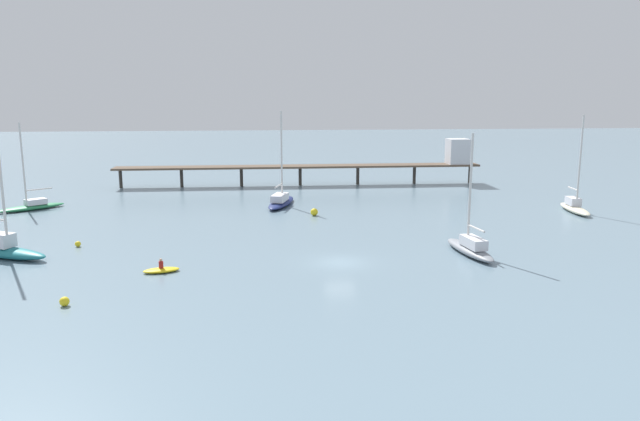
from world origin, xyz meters
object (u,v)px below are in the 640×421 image
Objects in this scene: sailboat_navy at (281,200)px; dinghy_yellow at (161,270)px; sailboat_cream at (575,206)px; sailboat_teal at (3,247)px; sailboat_green at (31,205)px; mooring_buoy_far at (78,244)px; mooring_buoy_mid at (64,301)px; pier at (362,161)px; sailboat_gray at (470,246)px; mooring_buoy_outer at (314,212)px.

sailboat_navy reaches higher than dinghy_yellow.
sailboat_cream is (35.32, -8.13, 0.05)m from sailboat_navy.
sailboat_teal is 23.42m from sailboat_green.
mooring_buoy_far is at bearing 29.76° from sailboat_teal.
mooring_buoy_mid is at bearing -55.57° from sailboat_teal.
pier is 43.20m from sailboat_gray.
pier is at bearing 130.59° from sailboat_cream.
sailboat_navy is 39.06m from mooring_buoy_mid.
mooring_buoy_outer is (-9.98, -24.16, -3.32)m from pier.
sailboat_navy is 18.45× the size of mooring_buoy_mid.
mooring_buoy_outer is (-31.70, 1.20, -0.34)m from sailboat_cream.
mooring_buoy_mid is (-29.67, -52.83, -3.44)m from pier.
pier reaches higher than mooring_buoy_outer.
sailboat_cream is at bearing -12.96° from sailboat_navy.
sailboat_navy reaches higher than sailboat_green.
mooring_buoy_far is 0.61× the size of mooring_buoy_outer.
sailboat_navy is (-15.68, 25.82, -0.02)m from sailboat_gray.
sailboat_navy is 30.89m from sailboat_green.
sailboat_navy is 7.83m from mooring_buoy_outer.
mooring_buoy_far is at bearing -132.57° from pier.
sailboat_navy is at bearing 117.61° from mooring_buoy_outer.
mooring_buoy_mid is at bearing -67.68° from sailboat_green.
sailboat_gray is at bearing -29.45° from sailboat_green.
sailboat_navy is 33.63m from sailboat_teal.
sailboat_cream reaches higher than sailboat_gray.
mooring_buoy_outer is (-12.06, 18.89, -0.32)m from sailboat_gray.
sailboat_cream is at bearing -2.16° from mooring_buoy_outer.
sailboat_cream reaches higher than dinghy_yellow.
dinghy_yellow is at bearing -174.56° from sailboat_gray.
mooring_buoy_outer is at bearing 55.51° from mooring_buoy_mid.
sailboat_green is 3.54× the size of dinghy_yellow.
mooring_buoy_far is at bearing 102.86° from mooring_buoy_mid.
sailboat_cream is 62.18m from sailboat_teal.
sailboat_green reaches higher than pier.
sailboat_gray is 41.07m from sailboat_teal.
sailboat_teal is at bearing 175.01° from sailboat_gray.
sailboat_green is at bearing 112.32° from mooring_buoy_mid.
sailboat_cream is (19.64, 17.69, 0.02)m from sailboat_gray.
mooring_buoy_far is at bearing 169.38° from sailboat_gray.
dinghy_yellow reaches higher than mooring_buoy_far.
sailboat_green is 35.30m from mooring_buoy_outer.
pier reaches higher than dinghy_yellow.
mooring_buoy_mid is at bearing -151.88° from sailboat_cream.
sailboat_navy is (-13.60, -17.23, -3.03)m from pier.
sailboat_green is at bearing 119.38° from mooring_buoy_far.
sailboat_navy is at bearing 65.70° from mooring_buoy_mid.
pier reaches higher than mooring_buoy_far.
mooring_buoy_far is at bearing 134.45° from dinghy_yellow.
sailboat_cream is 21.85× the size of mooring_buoy_far.
dinghy_yellow is 8.96m from mooring_buoy_mid.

